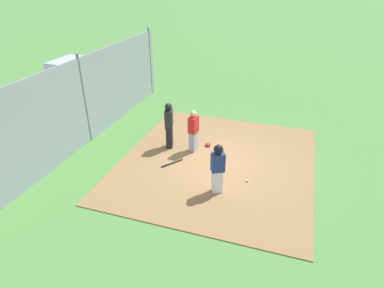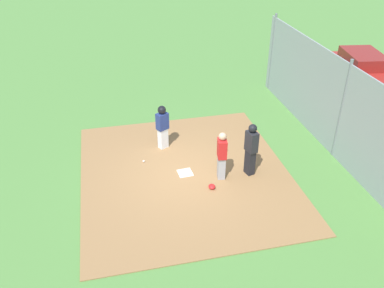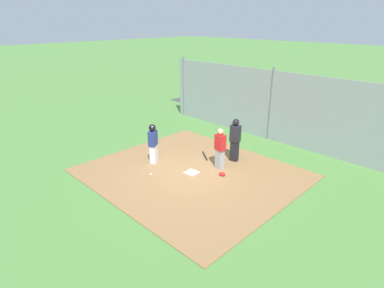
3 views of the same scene
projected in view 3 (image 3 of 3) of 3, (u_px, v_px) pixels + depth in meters
name	position (u px, v px, depth m)	size (l,w,h in m)	color
ground_plane	(192.00, 173.00, 11.64)	(140.00, 140.00, 0.00)	#51843D
dirt_infield	(192.00, 173.00, 11.63)	(7.20, 6.40, 0.03)	olive
home_plate	(192.00, 172.00, 11.62)	(0.44, 0.44, 0.02)	white
catcher	(220.00, 148.00, 11.71)	(0.42, 0.32, 1.57)	#9E9EA3
umpire	(235.00, 139.00, 12.30)	(0.43, 0.35, 1.73)	black
runner	(153.00, 141.00, 12.14)	(0.41, 0.46, 1.58)	silver
baseball_bat	(205.00, 156.00, 12.99)	(0.06, 0.06, 0.84)	black
catcher_mask	(222.00, 174.00, 11.40)	(0.24, 0.20, 0.12)	red
baseball	(151.00, 174.00, 11.42)	(0.07, 0.07, 0.07)	white
backstop_fence	(270.00, 106.00, 14.40)	(12.00, 0.10, 3.35)	#93999E
parking_lot	(311.00, 118.00, 17.97)	(18.00, 5.20, 0.04)	#424247
parked_car_red	(233.00, 93.00, 21.49)	(4.42, 2.40, 1.28)	maroon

